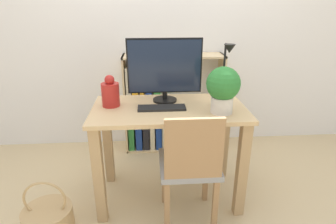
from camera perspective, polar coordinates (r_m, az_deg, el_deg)
ground_plane at (r=2.41m, az=0.18°, el=-16.40°), size 10.00×10.00×0.00m
wall_back at (r=2.92m, az=-1.34°, el=17.97°), size 8.00×0.05×2.60m
desk at (r=2.10m, az=0.19°, el=-3.53°), size 1.11×0.60×0.77m
monitor at (r=2.09m, az=-0.68°, el=8.91°), size 0.55×0.18×0.47m
keyboard at (r=2.00m, az=-1.29°, el=0.85°), size 0.34×0.11×0.02m
vase at (r=2.07m, az=-11.61°, el=3.78°), size 0.13×0.13×0.23m
desk_lamp at (r=2.06m, az=11.74°, el=8.73°), size 0.10×0.19×0.44m
potted_plant at (r=1.91m, az=11.12°, el=4.92°), size 0.23×0.23×0.32m
chair at (r=1.90m, az=4.51°, el=-10.56°), size 0.40×0.40×0.86m
bookshelf at (r=2.92m, az=-2.72°, el=0.77°), size 1.00×0.28×1.00m
basket at (r=2.19m, az=-23.11°, el=-19.51°), size 0.33×0.33×0.41m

